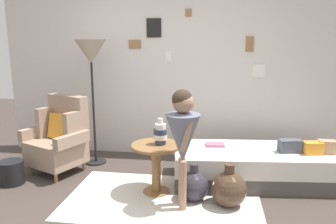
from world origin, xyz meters
TOP-DOWN VIEW (x-y plane):
  - ground_plane at (0.00, 0.00)m, footprint 12.00×12.00m
  - gallery_wall at (0.00, 1.95)m, footprint 4.80×0.12m
  - rug at (0.17, 0.47)m, footprint 2.04×1.21m
  - armchair at (-1.27, 1.08)m, footprint 0.89×0.80m
  - daybed at (1.18, 1.08)m, footprint 1.97×0.98m
  - pillow_head at (1.96, 1.07)m, footprint 0.19×0.13m
  - pillow_mid at (1.79, 1.02)m, footprint 0.23×0.16m
  - pillow_back at (1.58, 1.06)m, footprint 0.21×0.13m
  - pillow_extra at (1.51, 1.04)m, footprint 0.20×0.16m
  - side_table at (0.07, 0.62)m, footprint 0.54×0.54m
  - vase_striped at (0.11, 0.64)m, footprint 0.15×0.15m
  - floor_lamp at (-0.93, 1.42)m, footprint 0.40×0.40m
  - person_child at (0.39, 0.32)m, footprint 0.34×0.34m
  - book_on_daybed at (0.70, 1.16)m, footprint 0.24×0.19m
  - demijohn_near at (0.49, 0.50)m, footprint 0.32×0.32m
  - demijohn_far at (0.85, 0.43)m, footprint 0.36×0.36m
  - magazine_basket at (-1.66, 0.61)m, footprint 0.28×0.28m

SIDE VIEW (x-z plane):
  - ground_plane at x=0.00m, z-range 0.00..0.00m
  - rug at x=0.17m, z-range 0.00..0.01m
  - magazine_basket at x=-1.66m, z-range 0.00..0.28m
  - demijohn_near at x=0.49m, z-range -0.04..0.37m
  - demijohn_far at x=0.85m, z-range -0.04..0.41m
  - daybed at x=1.18m, z-range 0.00..0.40m
  - side_table at x=0.07m, z-range 0.12..0.67m
  - book_on_daybed at x=0.70m, z-range 0.40..0.43m
  - armchair at x=-1.27m, z-range -0.05..0.92m
  - pillow_mid at x=1.79m, z-range 0.40..0.54m
  - pillow_back at x=1.58m, z-range 0.40..0.55m
  - pillow_extra at x=1.51m, z-range 0.40..0.55m
  - pillow_head at x=1.96m, z-range 0.40..0.55m
  - vase_striped at x=0.11m, z-range 0.53..0.82m
  - person_child at x=0.39m, z-range 0.18..1.39m
  - gallery_wall at x=0.00m, z-range 0.00..2.60m
  - floor_lamp at x=-0.93m, z-range 0.62..2.29m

